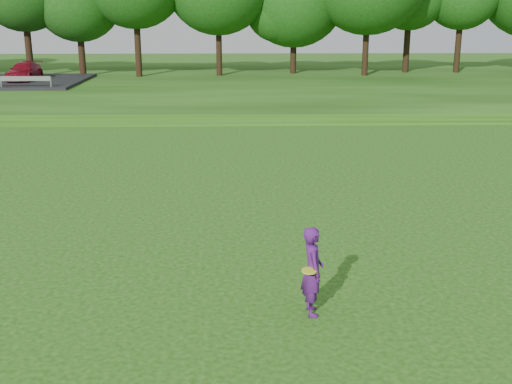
{
  "coord_description": "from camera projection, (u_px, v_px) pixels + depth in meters",
  "views": [
    {
      "loc": [
        -0.81,
        -12.5,
        5.76
      ],
      "look_at": [
        -0.49,
        2.82,
        1.3
      ],
      "focal_mm": 45.0,
      "sensor_mm": 36.0,
      "label": 1
    }
  ],
  "objects": [
    {
      "name": "walking_path",
      "position": [
        258.0,
        122.0,
        32.82
      ],
      "size": [
        130.0,
        1.6,
        0.04
      ],
      "primitive_type": "cube",
      "color": "gray",
      "rests_on": "ground"
    },
    {
      "name": "woman",
      "position": [
        313.0,
        271.0,
        12.26
      ],
      "size": [
        0.48,
        0.72,
        1.77
      ],
      "color": "#4E1667",
      "rests_on": "ground"
    },
    {
      "name": "berm",
      "position": [
        254.0,
        85.0,
        46.18
      ],
      "size": [
        130.0,
        30.0,
        0.6
      ],
      "primitive_type": "cube",
      "color": "#19400C",
      "rests_on": "ground"
    },
    {
      "name": "ground",
      "position": [
        282.0,
        288.0,
        13.62
      ],
      "size": [
        140.0,
        140.0,
        0.0
      ],
      "primitive_type": "plane",
      "color": "#19400C",
      "rests_on": "ground"
    }
  ]
}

